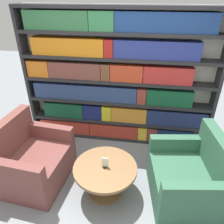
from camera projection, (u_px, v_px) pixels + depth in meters
The scene contains 6 objects.
ground_plane at pixel (102, 203), 2.84m from camera, with size 14.00×14.00×0.00m, color gray.
bookshelf at pixel (116, 81), 3.57m from camera, with size 3.11×0.30×2.23m.
armchair_left at pixel (33, 161), 3.05m from camera, with size 0.90×1.02×0.94m.
armchair_right at pixel (188, 179), 2.77m from camera, with size 0.94×1.06×0.94m.
coffee_table at pixel (105, 174), 2.83m from camera, with size 0.82×0.82×0.46m.
table_sign at pixel (105, 163), 2.73m from camera, with size 0.08×0.06×0.15m.
Camera 1 is at (0.41, -1.83, 2.44)m, focal length 35.00 mm.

